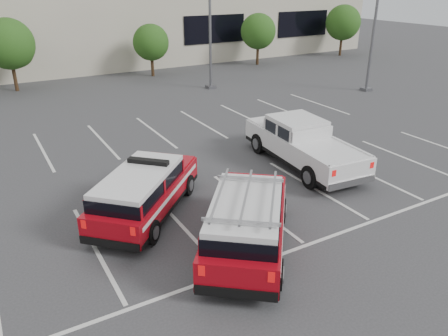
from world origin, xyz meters
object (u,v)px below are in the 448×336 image
object	(u,v)px
tree_far_right	(343,24)
white_pickup	(302,147)
light_pole_mid	(210,11)
convention_building	(57,8)
tree_right	(259,32)
fire_chief_suv	(145,194)
ladder_suv	(247,226)
light_pole_right	(376,11)
tree_mid_right	(152,43)
tree_mid_left	(10,46)

from	to	relation	value
tree_far_right	white_pickup	bearing A→B (deg)	-136.81
light_pole_mid	convention_building	bearing A→B (deg)	113.26
tree_right	fire_chief_suv	size ratio (longest dim) A/B	0.89
fire_chief_suv	white_pickup	bearing A→B (deg)	50.55
fire_chief_suv	ladder_suv	xyz separation A→B (m)	(1.74, -3.40, 0.07)
light_pole_right	white_pickup	world-z (taller)	light_pole_right
fire_chief_suv	white_pickup	distance (m)	7.18
tree_mid_right	light_pole_mid	size ratio (longest dim) A/B	0.39
white_pickup	ladder_suv	size ratio (longest dim) A/B	1.20
tree_mid_right	fire_chief_suv	distance (m)	22.55
tree_right	light_pole_mid	world-z (taller)	light_pole_mid
convention_building	fire_chief_suv	bearing A→B (deg)	-96.65
tree_right	light_pole_right	xyz separation A→B (m)	(0.91, -12.05, 2.41)
tree_mid_right	light_pole_mid	xyz separation A→B (m)	(1.91, -6.05, 2.68)
convention_building	light_pole_mid	distance (m)	17.27
light_pole_right	ladder_suv	bearing A→B (deg)	-145.41
tree_mid_right	white_pickup	distance (m)	20.16
convention_building	tree_mid_right	world-z (taller)	convention_building
tree_mid_left	tree_mid_right	world-z (taller)	tree_mid_left
convention_building	white_pickup	xyz separation A→B (m)	(3.56, -29.86, -3.97)
tree_far_right	light_pole_right	xyz separation A→B (m)	(-9.09, -12.05, 2.14)
ladder_suv	white_pickup	bearing A→B (deg)	76.21
convention_building	tree_far_right	distance (m)	26.83
tree_far_right	fire_chief_suv	xyz separation A→B (m)	(-28.48, -20.82, -2.31)
tree_mid_right	tree_mid_left	bearing A→B (deg)	180.00
tree_right	white_pickup	world-z (taller)	tree_right
light_pole_mid	ladder_suv	bearing A→B (deg)	-115.46
light_pole_right	ladder_suv	xyz separation A→B (m)	(-17.65, -12.17, -4.38)
fire_chief_suv	ladder_suv	size ratio (longest dim) A/B	0.94
tree_far_right	light_pole_mid	bearing A→B (deg)	-161.52
tree_mid_left	tree_far_right	world-z (taller)	same
light_pole_mid	ladder_suv	xyz separation A→B (m)	(-8.65, -18.17, -4.38)
tree_mid_left	tree_right	size ratio (longest dim) A/B	1.10
tree_right	light_pole_mid	size ratio (longest dim) A/B	0.43
convention_building	tree_right	bearing A→B (deg)	-33.37
convention_building	white_pickup	bearing A→B (deg)	-83.19
convention_building	fire_chief_suv	world-z (taller)	convention_building
tree_right	light_pole_mid	bearing A→B (deg)	-143.23
light_pole_right	tree_right	bearing A→B (deg)	94.31
tree_right	white_pickup	size ratio (longest dim) A/B	0.70
convention_building	light_pole_mid	xyz separation A→B (m)	(6.82, -15.86, 0.47)
tree_mid_right	tree_far_right	world-z (taller)	tree_far_right
tree_right	light_pole_right	size ratio (longest dim) A/B	0.43
fire_chief_suv	white_pickup	world-z (taller)	white_pickup
tree_mid_left	white_pickup	xyz separation A→B (m)	(8.65, -20.04, -2.29)
light_pole_right	white_pickup	bearing A→B (deg)	-146.88
tree_right	light_pole_right	bearing A→B (deg)	-85.69
light_pole_mid	white_pickup	bearing A→B (deg)	-103.09
tree_mid_left	tree_mid_right	distance (m)	10.01
tree_right	fire_chief_suv	world-z (taller)	tree_right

